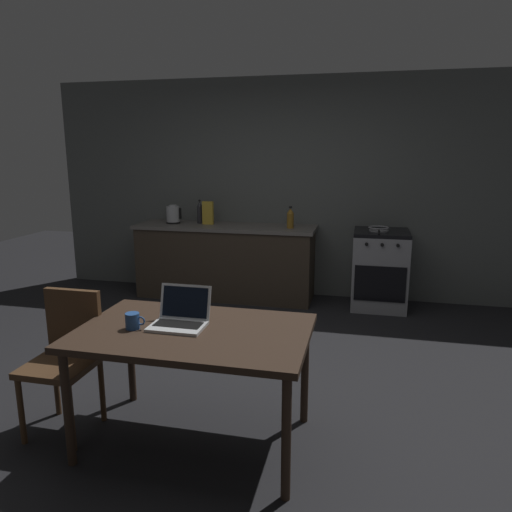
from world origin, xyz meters
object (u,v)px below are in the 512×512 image
object	(u,v)px
chair	(67,351)
dining_table	(194,340)
cereal_box	(208,213)
frying_pan	(379,229)
coffee_mug	(133,321)
laptop	(180,318)
bottle_b	(200,212)
electric_kettle	(173,215)
stove_oven	(380,269)
bottle	(290,218)

from	to	relation	value
chair	dining_table	bearing A→B (deg)	-15.82
dining_table	cereal_box	bearing A→B (deg)	106.92
frying_pan	coffee_mug	xyz separation A→B (m)	(-1.45, -2.96, -0.13)
laptop	bottle_b	distance (m)	3.11
chair	coffee_mug	world-z (taller)	chair
frying_pan	bottle_b	distance (m)	2.13
frying_pan	bottle_b	world-z (taller)	bottle_b
chair	laptop	bearing A→B (deg)	-12.55
coffee_mug	cereal_box	bearing A→B (deg)	100.30
dining_table	electric_kettle	distance (m)	3.23
dining_table	stove_oven	bearing A→B (deg)	68.65
electric_kettle	coffee_mug	bearing A→B (deg)	-71.71
bottle	bottle_b	bearing A→B (deg)	173.48
chair	electric_kettle	xyz separation A→B (m)	(-0.49, 2.93, 0.48)
bottle	electric_kettle	bearing A→B (deg)	178.03
stove_oven	laptop	distance (m)	3.15
dining_table	bottle	xyz separation A→B (m)	(0.12, 2.87, 0.34)
laptop	bottle_b	world-z (taller)	bottle_b
electric_kettle	cereal_box	size ratio (longest dim) A/B	0.82
chair	electric_kettle	size ratio (longest dim) A/B	3.95
laptop	electric_kettle	world-z (taller)	electric_kettle
stove_oven	frying_pan	xyz separation A→B (m)	(-0.04, -0.03, 0.47)
stove_oven	frying_pan	bearing A→B (deg)	-142.15
bottle	coffee_mug	distance (m)	2.98
stove_oven	coffee_mug	size ratio (longest dim) A/B	7.24
stove_oven	bottle	size ratio (longest dim) A/B	3.52
dining_table	cereal_box	distance (m)	3.09
stove_oven	cereal_box	xyz separation A→B (m)	(-2.03, 0.02, 0.58)
dining_table	bottle_b	xyz separation A→B (m)	(-1.02, 3.00, 0.36)
bottle	laptop	bearing A→B (deg)	-94.38
bottle_b	electric_kettle	bearing A→B (deg)	-165.78
laptop	frying_pan	bearing A→B (deg)	80.95
laptop	bottle_b	bearing A→B (deg)	121.16
dining_table	bottle	size ratio (longest dim) A/B	5.39
cereal_box	chair	bearing A→B (deg)	-89.14
chair	electric_kettle	bearing A→B (deg)	82.75
cereal_box	frying_pan	bearing A→B (deg)	-1.43
chair	frying_pan	xyz separation A→B (m)	(1.96, 2.90, 0.39)
bottle	coffee_mug	xyz separation A→B (m)	(-0.47, -2.94, -0.22)
laptop	coffee_mug	bearing A→B (deg)	-141.89
bottle	frying_pan	world-z (taller)	bottle
cereal_box	bottle	bearing A→B (deg)	-3.96
electric_kettle	stove_oven	bearing A→B (deg)	-0.06
laptop	coffee_mug	xyz separation A→B (m)	(-0.25, -0.11, 0.00)
coffee_mug	cereal_box	size ratio (longest dim) A/B	0.44
chair	electric_kettle	world-z (taller)	electric_kettle
electric_kettle	coffee_mug	xyz separation A→B (m)	(0.99, -2.99, -0.21)
electric_kettle	frying_pan	size ratio (longest dim) A/B	0.56
bottle	cereal_box	size ratio (longest dim) A/B	0.91
dining_table	frying_pan	world-z (taller)	frying_pan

